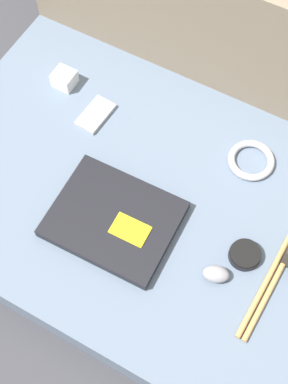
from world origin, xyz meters
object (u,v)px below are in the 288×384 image
object	(u,v)px
speaker_puck	(245,255)
computer_mouse	(216,274)
charger_brick	(64,79)
phone_silver	(95,115)
laptop	(114,219)

from	to	relation	value
speaker_puck	computer_mouse	bearing A→B (deg)	-116.76
charger_brick	computer_mouse	bearing A→B (deg)	-26.63
charger_brick	phone_silver	bearing A→B (deg)	-21.98
laptop	speaker_puck	xyz separation A→B (m)	(0.32, 0.07, -0.00)
phone_silver	charger_brick	distance (m)	0.14
computer_mouse	phone_silver	bearing A→B (deg)	132.26
speaker_puck	phone_silver	bearing A→B (deg)	161.28
laptop	charger_brick	distance (m)	0.45
computer_mouse	charger_brick	xyz separation A→B (m)	(-0.62, 0.31, 0.00)
phone_silver	charger_brick	size ratio (longest dim) A/B	1.96
laptop	computer_mouse	distance (m)	0.28
speaker_puck	phone_silver	distance (m)	0.55
laptop	speaker_puck	size ratio (longest dim) A/B	3.98
laptop	charger_brick	size ratio (longest dim) A/B	5.19
computer_mouse	charger_brick	bearing A→B (deg)	133.48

